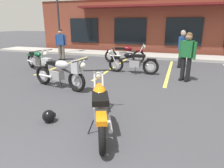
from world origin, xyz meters
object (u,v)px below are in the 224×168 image
(person_in_black_shirt, at_px, (187,54))
(parking_lot_lamp_post, at_px, (56,1))
(motorcycle_red_sportbike, at_px, (125,54))
(person_near_building, at_px, (61,43))
(motorcycle_black_cruiser, at_px, (132,62))
(helmet_on_pavement, at_px, (49,116))
(person_by_back_row, at_px, (182,47))
(motorcycle_silver_naked, at_px, (37,60))
(motorcycle_blue_standard, at_px, (61,72))
(motorcycle_foreground_classic, at_px, (100,107))

(person_in_black_shirt, height_order, parking_lot_lamp_post, parking_lot_lamp_post)
(motorcycle_red_sportbike, xyz_separation_m, person_near_building, (-3.48, -0.44, 0.49))
(motorcycle_black_cruiser, xyz_separation_m, helmet_on_pavement, (-0.66, -4.70, -0.33))
(helmet_on_pavement, bearing_deg, person_by_back_row, 68.73)
(motorcycle_black_cruiser, xyz_separation_m, motorcycle_silver_naked, (-3.96, -0.87, 0.00))
(person_in_black_shirt, relative_size, person_by_back_row, 1.00)
(motorcycle_black_cruiser, distance_m, parking_lot_lamp_post, 6.88)
(motorcycle_silver_naked, relative_size, motorcycle_blue_standard, 0.90)
(motorcycle_black_cruiser, height_order, person_near_building, person_near_building)
(person_in_black_shirt, relative_size, parking_lot_lamp_post, 0.34)
(person_by_back_row, bearing_deg, motorcycle_black_cruiser, -136.49)
(motorcycle_foreground_classic, relative_size, motorcycle_silver_naked, 1.05)
(motorcycle_silver_naked, height_order, parking_lot_lamp_post, parking_lot_lamp_post)
(motorcycle_red_sportbike, bearing_deg, person_in_black_shirt, -42.26)
(person_near_building, xyz_separation_m, helmet_on_pavement, (3.71, -6.39, -0.82))
(motorcycle_red_sportbike, relative_size, person_in_black_shirt, 1.25)
(motorcycle_black_cruiser, relative_size, motorcycle_blue_standard, 1.01)
(person_in_black_shirt, height_order, person_by_back_row, same)
(person_in_black_shirt, xyz_separation_m, helmet_on_pavement, (-2.69, -4.19, -0.82))
(motorcycle_foreground_classic, bearing_deg, person_in_black_shirt, 69.03)
(motorcycle_black_cruiser, bearing_deg, motorcycle_red_sportbike, 112.57)
(person_in_black_shirt, height_order, helmet_on_pavement, person_in_black_shirt)
(motorcycle_foreground_classic, relative_size, helmet_on_pavement, 7.62)
(motorcycle_red_sportbike, distance_m, person_by_back_row, 2.81)
(motorcycle_black_cruiser, bearing_deg, person_by_back_row, 43.51)
(parking_lot_lamp_post, bearing_deg, person_near_building, -54.22)
(motorcycle_red_sportbike, xyz_separation_m, motorcycle_silver_naked, (-3.07, -3.00, 0.00))
(motorcycle_foreground_classic, bearing_deg, motorcycle_silver_naked, 139.65)
(person_in_black_shirt, relative_size, person_near_building, 1.00)
(motorcycle_black_cruiser, xyz_separation_m, person_in_black_shirt, (2.03, -0.52, 0.49))
(motorcycle_black_cruiser, distance_m, motorcycle_silver_naked, 4.05)
(motorcycle_red_sportbike, relative_size, helmet_on_pavement, 8.06)
(person_by_back_row, bearing_deg, motorcycle_blue_standard, -128.03)
(motorcycle_foreground_classic, relative_size, person_by_back_row, 1.18)
(person_near_building, bearing_deg, motorcycle_black_cruiser, -21.11)
(motorcycle_foreground_classic, bearing_deg, motorcycle_black_cruiser, 95.61)
(motorcycle_blue_standard, relative_size, person_near_building, 1.24)
(motorcycle_red_sportbike, xyz_separation_m, motorcycle_black_cruiser, (0.88, -2.13, 0.00))
(motorcycle_foreground_classic, distance_m, person_in_black_shirt, 4.42)
(motorcycle_foreground_classic, xyz_separation_m, person_in_black_shirt, (1.57, 4.10, 0.49))
(motorcycle_foreground_classic, xyz_separation_m, motorcycle_red_sportbike, (-1.34, 6.75, 0.00))
(helmet_on_pavement, height_order, parking_lot_lamp_post, parking_lot_lamp_post)
(motorcycle_silver_naked, distance_m, person_in_black_shirt, 6.01)
(helmet_on_pavement, xyz_separation_m, parking_lot_lamp_post, (-4.79, 7.89, 3.07))
(motorcycle_red_sportbike, bearing_deg, person_by_back_row, -7.60)
(motorcycle_foreground_classic, height_order, person_near_building, person_near_building)
(motorcycle_silver_naked, xyz_separation_m, motorcycle_blue_standard, (2.34, -1.81, 0.07))
(motorcycle_black_cruiser, height_order, parking_lot_lamp_post, parking_lot_lamp_post)
(parking_lot_lamp_post, bearing_deg, helmet_on_pavement, -58.74)
(person_near_building, xyz_separation_m, parking_lot_lamp_post, (-1.08, 1.50, 2.25))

